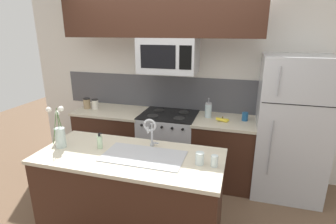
{
  "coord_description": "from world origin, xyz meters",
  "views": [
    {
      "loc": [
        0.94,
        -2.4,
        2.03
      ],
      "look_at": [
        0.17,
        0.27,
        1.16
      ],
      "focal_mm": 28.0,
      "sensor_mm": 36.0,
      "label": 1
    }
  ],
  "objects": [
    {
      "name": "storage_jar_tall",
      "position": [
        -1.26,
        0.88,
        0.99
      ],
      "size": [
        0.1,
        0.1,
        0.16
      ],
      "color": "#997F5B",
      "rests_on": "back_counter_left"
    },
    {
      "name": "french_press",
      "position": [
        0.53,
        0.96,
        1.01
      ],
      "size": [
        0.09,
        0.09,
        0.27
      ],
      "color": "silver",
      "rests_on": "back_counter_right"
    },
    {
      "name": "coffee_tin",
      "position": [
        1.01,
        0.95,
        0.97
      ],
      "size": [
        0.08,
        0.08,
        0.11
      ],
      "primitive_type": "cylinder",
      "color": "#1E5184",
      "rests_on": "back_counter_right"
    },
    {
      "name": "back_counter_left",
      "position": [
        -0.87,
        0.9,
        0.46
      ],
      "size": [
        1.01,
        0.65,
        0.91
      ],
      "color": "#381E14",
      "rests_on": "ground"
    },
    {
      "name": "back_counter_right",
      "position": [
        0.76,
        0.9,
        0.46
      ],
      "size": [
        0.8,
        0.65,
        0.91
      ],
      "color": "#381E14",
      "rests_on": "ground"
    },
    {
      "name": "banana_bunch",
      "position": [
        0.73,
        0.84,
        0.93
      ],
      "size": [
        0.19,
        0.12,
        0.07
      ],
      "color": "yellow",
      "rests_on": "back_counter_right"
    },
    {
      "name": "flower_vase",
      "position": [
        -0.76,
        -0.38,
        1.04
      ],
      "size": [
        0.11,
        0.21,
        0.44
      ],
      "color": "silver",
      "rests_on": "island_counter"
    },
    {
      "name": "storage_jar_medium",
      "position": [
        -1.13,
        0.89,
        0.98
      ],
      "size": [
        0.09,
        0.09,
        0.15
      ],
      "color": "silver",
      "rests_on": "back_counter_left"
    },
    {
      "name": "dish_soap_bottle",
      "position": [
        -0.36,
        -0.3,
        0.98
      ],
      "size": [
        0.06,
        0.05,
        0.16
      ],
      "color": "beige",
      "rests_on": "island_counter"
    },
    {
      "name": "rear_partition",
      "position": [
        0.3,
        1.28,
        1.3
      ],
      "size": [
        5.2,
        0.1,
        2.6
      ],
      "primitive_type": "cube",
      "color": "silver",
      "rests_on": "ground"
    },
    {
      "name": "splash_band",
      "position": [
        0.0,
        1.22,
        1.15
      ],
      "size": [
        3.49,
        0.01,
        0.48
      ],
      "primitive_type": "cube",
      "color": "#4C4C51",
      "rests_on": "rear_partition"
    },
    {
      "name": "stove_range",
      "position": [
        0.0,
        0.9,
        0.46
      ],
      "size": [
        0.76,
        0.64,
        0.93
      ],
      "color": "#B7BABF",
      "rests_on": "ground"
    },
    {
      "name": "refrigerator",
      "position": [
        1.56,
        0.92,
        0.88
      ],
      "size": [
        0.82,
        0.74,
        1.76
      ],
      "color": "#B7BABF",
      "rests_on": "ground"
    },
    {
      "name": "kitchen_sink",
      "position": [
        0.11,
        -0.35,
        0.84
      ],
      "size": [
        0.76,
        0.41,
        0.16
      ],
      "color": "#ADAFB5",
      "rests_on": "island_counter"
    },
    {
      "name": "microwave",
      "position": [
        0.0,
        0.88,
        1.72
      ],
      "size": [
        0.74,
        0.4,
        0.44
      ],
      "color": "#B7BABF"
    },
    {
      "name": "upper_cabinet_band",
      "position": [
        -0.11,
        0.85,
        2.24
      ],
      "size": [
        2.51,
        0.34,
        0.6
      ],
      "primitive_type": "cube",
      "color": "#381E14"
    },
    {
      "name": "spare_glass",
      "position": [
        0.76,
        -0.36,
        0.96
      ],
      "size": [
        0.06,
        0.06,
        0.1
      ],
      "color": "silver",
      "rests_on": "island_counter"
    },
    {
      "name": "island_counter",
      "position": [
        -0.03,
        -0.35,
        0.46
      ],
      "size": [
        1.76,
        0.78,
        0.91
      ],
      "color": "#381E14",
      "rests_on": "ground"
    },
    {
      "name": "sink_faucet",
      "position": [
        0.11,
        -0.15,
        1.11
      ],
      "size": [
        0.14,
        0.14,
        0.31
      ],
      "color": "#B7BABF",
      "rests_on": "island_counter"
    },
    {
      "name": "drinking_glass",
      "position": [
        0.64,
        -0.35,
        0.97
      ],
      "size": [
        0.08,
        0.08,
        0.11
      ],
      "color": "silver",
      "rests_on": "island_counter"
    },
    {
      "name": "ground_plane",
      "position": [
        0.0,
        0.0,
        0.0
      ],
      "size": [
        10.0,
        10.0,
        0.0
      ],
      "primitive_type": "plane",
      "color": "brown"
    }
  ]
}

